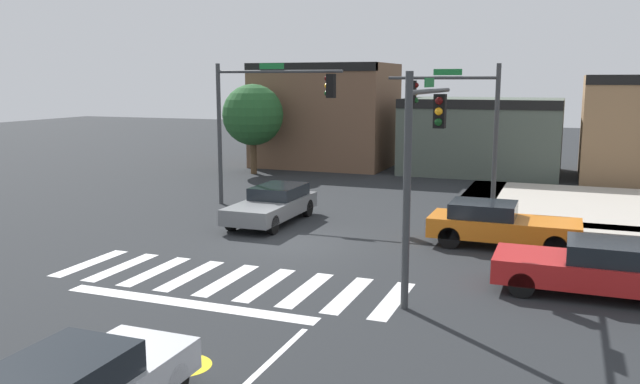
{
  "coord_description": "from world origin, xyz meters",
  "views": [
    {
      "loc": [
        8.37,
        -19.34,
        5.34
      ],
      "look_at": [
        0.21,
        2.0,
        1.39
      ],
      "focal_mm": 36.31,
      "sensor_mm": 36.0,
      "label": 1
    }
  ],
  "objects_px": {
    "traffic_signal_northwest": "(265,107)",
    "car_orange": "(499,224)",
    "traffic_signal_northeast": "(458,114)",
    "roadside_tree": "(253,115)",
    "car_red": "(598,267)",
    "car_gray": "(273,204)",
    "traffic_signal_southeast": "(424,141)"
  },
  "relations": [
    {
      "from": "traffic_signal_northwest",
      "to": "car_orange",
      "type": "xyz_separation_m",
      "value": [
        9.97,
        -3.32,
        -3.52
      ]
    },
    {
      "from": "traffic_signal_northeast",
      "to": "roadside_tree",
      "type": "xyz_separation_m",
      "value": [
        -12.88,
        7.91,
        -0.66
      ]
    },
    {
      "from": "car_red",
      "to": "car_orange",
      "type": "relative_size",
      "value": 1.0
    },
    {
      "from": "car_red",
      "to": "car_orange",
      "type": "xyz_separation_m",
      "value": [
        -2.79,
        4.11,
        0.02
      ]
    },
    {
      "from": "traffic_signal_northwest",
      "to": "traffic_signal_northeast",
      "type": "xyz_separation_m",
      "value": [
        7.86,
        0.93,
        -0.21
      ]
    },
    {
      "from": "traffic_signal_northwest",
      "to": "car_gray",
      "type": "relative_size",
      "value": 1.26
    },
    {
      "from": "car_red",
      "to": "traffic_signal_southeast",
      "type": "bearing_deg",
      "value": 11.97
    },
    {
      "from": "traffic_signal_northeast",
      "to": "roadside_tree",
      "type": "height_order",
      "value": "traffic_signal_northeast"
    },
    {
      "from": "traffic_signal_northwest",
      "to": "traffic_signal_northeast",
      "type": "height_order",
      "value": "traffic_signal_northwest"
    },
    {
      "from": "traffic_signal_northwest",
      "to": "roadside_tree",
      "type": "relative_size",
      "value": 1.17
    },
    {
      "from": "car_orange",
      "to": "traffic_signal_southeast",
      "type": "bearing_deg",
      "value": -106.58
    },
    {
      "from": "traffic_signal_southeast",
      "to": "traffic_signal_northwest",
      "type": "xyz_separation_m",
      "value": [
        -8.48,
        8.35,
        0.44
      ]
    },
    {
      "from": "traffic_signal_southeast",
      "to": "car_orange",
      "type": "distance_m",
      "value": 6.08
    },
    {
      "from": "traffic_signal_northeast",
      "to": "car_orange",
      "type": "distance_m",
      "value": 5.78
    },
    {
      "from": "traffic_signal_southeast",
      "to": "roadside_tree",
      "type": "bearing_deg",
      "value": 38.16
    },
    {
      "from": "car_red",
      "to": "car_gray",
      "type": "bearing_deg",
      "value": -23.31
    },
    {
      "from": "traffic_signal_southeast",
      "to": "car_orange",
      "type": "height_order",
      "value": "traffic_signal_southeast"
    },
    {
      "from": "traffic_signal_northeast",
      "to": "car_orange",
      "type": "height_order",
      "value": "traffic_signal_northeast"
    },
    {
      "from": "traffic_signal_northwest",
      "to": "car_gray",
      "type": "xyz_separation_m",
      "value": [
        1.56,
        -2.61,
        -3.55
      ]
    },
    {
      "from": "traffic_signal_northwest",
      "to": "car_red",
      "type": "height_order",
      "value": "traffic_signal_northwest"
    },
    {
      "from": "traffic_signal_southeast",
      "to": "traffic_signal_northwest",
      "type": "bearing_deg",
      "value": 45.44
    },
    {
      "from": "car_gray",
      "to": "car_red",
      "type": "bearing_deg",
      "value": 66.69
    },
    {
      "from": "car_gray",
      "to": "roadside_tree",
      "type": "xyz_separation_m",
      "value": [
        -6.58,
        11.44,
        2.68
      ]
    },
    {
      "from": "traffic_signal_northeast",
      "to": "traffic_signal_northwest",
      "type": "bearing_deg",
      "value": 6.73
    },
    {
      "from": "traffic_signal_northwest",
      "to": "roadside_tree",
      "type": "bearing_deg",
      "value": 119.64
    },
    {
      "from": "traffic_signal_northeast",
      "to": "car_red",
      "type": "xyz_separation_m",
      "value": [
        4.9,
        -8.36,
        -3.32
      ]
    },
    {
      "from": "car_red",
      "to": "roadside_tree",
      "type": "height_order",
      "value": "roadside_tree"
    },
    {
      "from": "traffic_signal_northeast",
      "to": "car_red",
      "type": "relative_size",
      "value": 1.26
    },
    {
      "from": "traffic_signal_southeast",
      "to": "car_red",
      "type": "xyz_separation_m",
      "value": [
        4.28,
        0.91,
        -3.09
      ]
    },
    {
      "from": "traffic_signal_southeast",
      "to": "traffic_signal_northwest",
      "type": "relative_size",
      "value": 0.92
    },
    {
      "from": "car_orange",
      "to": "roadside_tree",
      "type": "relative_size",
      "value": 0.92
    },
    {
      "from": "car_red",
      "to": "car_orange",
      "type": "bearing_deg",
      "value": -55.87
    }
  ]
}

